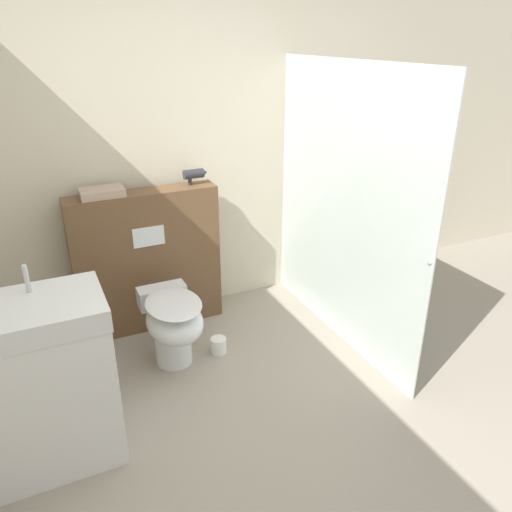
% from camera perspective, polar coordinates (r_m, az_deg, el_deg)
% --- Properties ---
extents(ground_plane, '(12.00, 12.00, 0.00)m').
position_cam_1_polar(ground_plane, '(2.87, 7.44, -21.67)').
color(ground_plane, '#9E9384').
extents(wall_back, '(8.00, 0.06, 2.50)m').
position_cam_1_polar(wall_back, '(3.79, -7.07, 11.86)').
color(wall_back, beige).
rests_on(wall_back, ground_plane).
extents(partition_panel, '(1.05, 0.21, 1.05)m').
position_cam_1_polar(partition_panel, '(3.72, -12.25, -0.57)').
color(partition_panel, brown).
rests_on(partition_panel, ground_plane).
extents(shower_glass, '(0.04, 1.71, 1.91)m').
position_cam_1_polar(shower_glass, '(3.42, 10.03, 5.16)').
color(shower_glass, silver).
rests_on(shower_glass, ground_plane).
extents(toilet, '(0.35, 0.59, 0.50)m').
position_cam_1_polar(toilet, '(3.32, -9.48, -7.60)').
color(toilet, white).
rests_on(toilet, ground_plane).
extents(sink_vanity, '(0.64, 0.46, 1.05)m').
position_cam_1_polar(sink_vanity, '(2.75, -22.70, -13.27)').
color(sink_vanity, white).
rests_on(sink_vanity, ground_plane).
extents(hair_drier, '(0.17, 0.07, 0.11)m').
position_cam_1_polar(hair_drier, '(3.63, -7.03, 9.28)').
color(hair_drier, '#2D2D33').
rests_on(hair_drier, partition_panel).
extents(folded_towel, '(0.29, 0.19, 0.05)m').
position_cam_1_polar(folded_towel, '(3.49, -17.21, 6.96)').
color(folded_towel, tan).
rests_on(folded_towel, partition_panel).
extents(spare_toilet_roll, '(0.11, 0.11, 0.11)m').
position_cam_1_polar(spare_toilet_roll, '(3.53, -4.30, -10.15)').
color(spare_toilet_roll, white).
rests_on(spare_toilet_roll, ground_plane).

